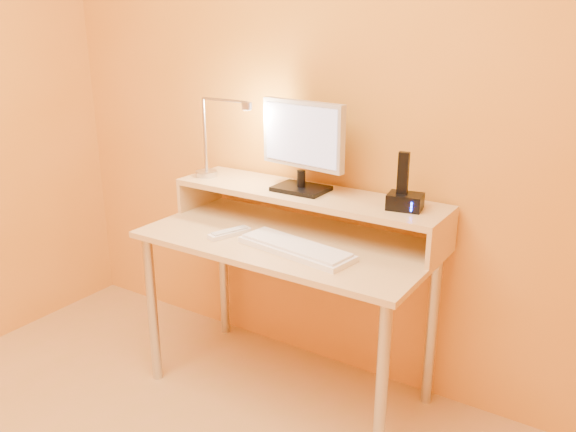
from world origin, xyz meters
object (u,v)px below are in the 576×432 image
Objects in this scene: keyboard at (296,249)px; remote_control at (230,233)px; monitor_panel at (303,134)px; phone_dock at (405,202)px; mouse at (340,258)px; lamp_base at (207,173)px.

keyboard is 2.58× the size of remote_control.
phone_dock is at bearing 6.37° from monitor_panel.
phone_dock reaches higher than mouse.
remote_control is (-0.65, -0.25, -0.18)m from phone_dock.
lamp_base reaches higher than mouse.
lamp_base is 0.54× the size of remote_control.
phone_dock reaches higher than lamp_base.
remote_control is (0.30, -0.22, -0.16)m from lamp_base.
phone_dock is (0.46, -0.01, -0.21)m from monitor_panel.
monitor_panel is 0.51m from phone_dock.
monitor_panel is 4.31× the size of mouse.
mouse is 0.51× the size of remote_control.
remote_control is at bearing -118.05° from monitor_panel.
lamp_base is (-0.49, -0.04, -0.23)m from monitor_panel.
monitor_panel reaches higher than phone_dock.
phone_dock is 0.72m from remote_control.
remote_control is at bearing -171.97° from keyboard.
phone_dock reaches higher than keyboard.
lamp_base is at bearing -167.75° from monitor_panel.
mouse is (-0.14, -0.25, -0.17)m from phone_dock.
monitor_panel is 4.03× the size of lamp_base.
keyboard is (0.63, -0.23, -0.16)m from lamp_base.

